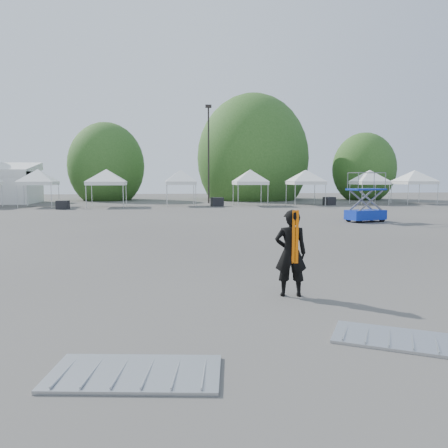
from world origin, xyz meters
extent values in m
plane|color=#474442|center=(0.00, 0.00, 0.00)|extent=(120.00, 120.00, 0.00)
cylinder|color=black|center=(3.00, 32.00, 4.75)|extent=(0.16, 0.16, 9.50)
cube|color=black|center=(3.00, 32.00, 9.65)|extent=(0.60, 0.25, 0.30)
cylinder|color=#382314|center=(-8.00, 40.00, 1.14)|extent=(0.36, 0.36, 2.27)
ellipsoid|color=#2A531B|center=(-8.00, 40.00, 3.94)|extent=(4.16, 4.16, 4.78)
cylinder|color=#382314|center=(9.00, 39.00, 1.40)|extent=(0.36, 0.36, 2.80)
ellipsoid|color=#2A531B|center=(9.00, 39.00, 4.85)|extent=(5.12, 5.12, 5.89)
cylinder|color=#382314|center=(22.00, 37.00, 1.05)|extent=(0.36, 0.36, 2.10)
ellipsoid|color=#2A531B|center=(22.00, 37.00, 3.64)|extent=(3.84, 3.84, 4.42)
cylinder|color=silver|center=(-15.93, 29.57, 1.00)|extent=(0.06, 0.06, 2.00)
cylinder|color=silver|center=(-13.90, 27.09, 1.00)|extent=(0.06, 0.06, 2.00)
cylinder|color=silver|center=(-11.11, 27.09, 1.00)|extent=(0.06, 0.06, 2.00)
cylinder|color=silver|center=(-13.90, 29.87, 1.00)|extent=(0.06, 0.06, 2.00)
cylinder|color=silver|center=(-11.11, 29.87, 1.00)|extent=(0.06, 0.06, 2.00)
cube|color=white|center=(-12.51, 28.48, 2.08)|extent=(2.98, 2.98, 0.30)
pyramid|color=white|center=(-12.51, 28.48, 3.33)|extent=(4.22, 4.22, 1.10)
cylinder|color=silver|center=(-8.07, 26.11, 1.00)|extent=(0.06, 0.06, 2.00)
cylinder|color=silver|center=(-4.99, 26.11, 1.00)|extent=(0.06, 0.06, 2.00)
cylinder|color=silver|center=(-8.07, 29.20, 1.00)|extent=(0.06, 0.06, 2.00)
cylinder|color=silver|center=(-4.99, 29.20, 1.00)|extent=(0.06, 0.06, 2.00)
cube|color=white|center=(-6.53, 27.65, 2.08)|extent=(3.28, 3.28, 0.30)
pyramid|color=white|center=(-6.53, 27.65, 3.33)|extent=(4.64, 4.64, 1.10)
cylinder|color=silver|center=(-1.25, 26.98, 1.00)|extent=(0.06, 0.06, 2.00)
cylinder|color=silver|center=(1.30, 26.98, 1.00)|extent=(0.06, 0.06, 2.00)
cylinder|color=silver|center=(-1.25, 29.53, 1.00)|extent=(0.06, 0.06, 2.00)
cylinder|color=silver|center=(1.30, 29.53, 1.00)|extent=(0.06, 0.06, 2.00)
cube|color=white|center=(0.02, 28.26, 2.08)|extent=(2.75, 2.75, 0.30)
pyramid|color=white|center=(0.02, 28.26, 3.33)|extent=(3.90, 3.90, 1.10)
cylinder|color=silver|center=(5.02, 26.24, 1.00)|extent=(0.06, 0.06, 2.00)
cylinder|color=silver|center=(7.75, 26.24, 1.00)|extent=(0.06, 0.06, 2.00)
cylinder|color=silver|center=(5.02, 28.97, 1.00)|extent=(0.06, 0.06, 2.00)
cylinder|color=silver|center=(7.75, 28.97, 1.00)|extent=(0.06, 0.06, 2.00)
cube|color=white|center=(6.38, 27.61, 2.08)|extent=(2.93, 2.93, 0.30)
pyramid|color=white|center=(6.38, 27.61, 3.33)|extent=(4.14, 4.14, 1.10)
cylinder|color=silver|center=(10.42, 26.71, 1.00)|extent=(0.06, 0.06, 2.00)
cylinder|color=silver|center=(13.34, 26.71, 1.00)|extent=(0.06, 0.06, 2.00)
cylinder|color=silver|center=(10.42, 29.63, 1.00)|extent=(0.06, 0.06, 2.00)
cylinder|color=silver|center=(13.34, 29.63, 1.00)|extent=(0.06, 0.06, 2.00)
cube|color=white|center=(11.88, 28.17, 2.08)|extent=(3.12, 3.12, 0.30)
pyramid|color=white|center=(11.88, 28.17, 3.33)|extent=(4.41, 4.41, 1.10)
cylinder|color=silver|center=(16.90, 26.64, 1.00)|extent=(0.06, 0.06, 2.00)
cylinder|color=silver|center=(19.62, 26.64, 1.00)|extent=(0.06, 0.06, 2.00)
cylinder|color=silver|center=(16.90, 29.37, 1.00)|extent=(0.06, 0.06, 2.00)
cylinder|color=silver|center=(19.62, 29.37, 1.00)|extent=(0.06, 0.06, 2.00)
cube|color=white|center=(18.26, 28.01, 2.08)|extent=(2.93, 2.93, 0.30)
pyramid|color=white|center=(18.26, 28.01, 3.33)|extent=(4.14, 4.14, 1.10)
cylinder|color=silver|center=(21.66, 26.83, 1.00)|extent=(0.06, 0.06, 2.00)
cylinder|color=silver|center=(24.75, 26.83, 1.00)|extent=(0.06, 0.06, 2.00)
cylinder|color=silver|center=(21.66, 29.93, 1.00)|extent=(0.06, 0.06, 2.00)
cylinder|color=silver|center=(24.75, 29.93, 1.00)|extent=(0.06, 0.06, 2.00)
cube|color=white|center=(23.20, 28.38, 2.08)|extent=(3.30, 3.30, 0.30)
pyramid|color=white|center=(23.20, 28.38, 3.33)|extent=(4.66, 4.66, 1.10)
imported|color=black|center=(1.00, -3.18, 0.93)|extent=(0.74, 0.55, 1.87)
cube|color=#FF6805|center=(1.00, -3.37, 1.31)|extent=(0.15, 0.02, 1.12)
cube|color=#0C0EA4|center=(9.99, 11.75, 0.42)|extent=(2.42, 1.63, 0.55)
cube|color=#0C0EA4|center=(9.99, 11.75, 1.89)|extent=(2.32, 1.56, 0.09)
cylinder|color=black|center=(9.31, 11.09, 0.17)|extent=(0.36, 0.22, 0.33)
cylinder|color=black|center=(10.91, 11.51, 0.17)|extent=(0.36, 0.22, 0.33)
cylinder|color=black|center=(9.07, 11.99, 0.17)|extent=(0.36, 0.22, 0.33)
cylinder|color=black|center=(10.68, 12.41, 0.17)|extent=(0.36, 0.22, 0.33)
cube|color=#A6A9AE|center=(-2.09, -6.60, 0.02)|extent=(2.34, 1.43, 0.05)
cube|color=#A6A9AE|center=(1.96, -5.97, 0.02)|extent=(2.28, 1.91, 0.05)
cube|color=black|center=(-9.74, 24.94, 0.36)|extent=(1.04, 0.87, 0.71)
cube|color=black|center=(3.22, 26.93, 0.40)|extent=(1.16, 0.98, 0.80)
cube|color=black|center=(13.92, 27.20, 0.38)|extent=(1.16, 1.01, 0.77)
camera|label=1|loc=(-1.71, -12.09, 2.53)|focal=35.00mm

